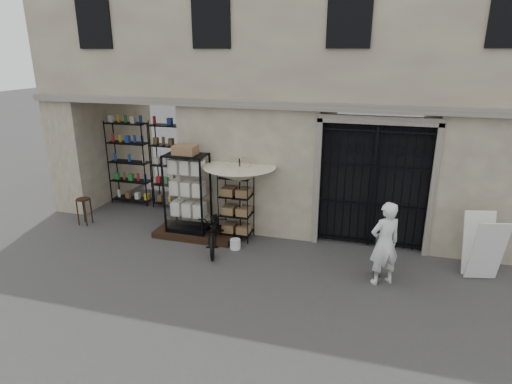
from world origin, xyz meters
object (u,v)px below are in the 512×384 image
(display_cabinet, at_px, (188,197))
(bicycle, at_px, (215,248))
(steel_bollard, at_px, (378,256))
(white_bucket, at_px, (235,244))
(easel_sign, at_px, (483,247))
(wire_rack, at_px, (236,207))
(wooden_stool, at_px, (84,211))
(shopkeeper, at_px, (381,283))
(market_umbrella, at_px, (240,170))

(display_cabinet, height_order, bicycle, display_cabinet)
(display_cabinet, relative_size, steel_bollard, 2.34)
(white_bucket, relative_size, easel_sign, 0.19)
(wire_rack, distance_m, easel_sign, 5.38)
(display_cabinet, bearing_deg, wooden_stool, 167.13)
(display_cabinet, bearing_deg, steel_bollard, -24.54)
(wire_rack, distance_m, shopkeeper, 3.76)
(white_bucket, xyz_separation_m, bicycle, (-0.47, -0.09, -0.12))
(display_cabinet, bearing_deg, white_bucket, -31.12)
(steel_bollard, bearing_deg, wire_rack, 163.59)
(wooden_stool, distance_m, shopkeeper, 7.69)
(wooden_stool, distance_m, easel_sign, 9.53)
(white_bucket, distance_m, easel_sign, 5.23)
(market_umbrella, distance_m, wooden_stool, 4.49)
(display_cabinet, height_order, steel_bollard, display_cabinet)
(wire_rack, height_order, shopkeeper, wire_rack)
(wooden_stool, bearing_deg, wire_rack, 3.74)
(shopkeeper, height_order, easel_sign, easel_sign)
(market_umbrella, xyz_separation_m, steel_bollard, (3.26, -0.96, -1.31))
(market_umbrella, distance_m, white_bucket, 1.73)
(wire_rack, height_order, steel_bollard, wire_rack)
(white_bucket, xyz_separation_m, wooden_stool, (-4.32, 0.32, 0.26))
(display_cabinet, distance_m, steel_bollard, 4.66)
(bicycle, relative_size, wooden_stool, 2.49)
(display_cabinet, xyz_separation_m, wire_rack, (1.18, 0.19, -0.20))
(white_bucket, height_order, steel_bollard, steel_bollard)
(steel_bollard, xyz_separation_m, easel_sign, (1.99, 0.54, 0.23))
(market_umbrella, height_order, white_bucket, market_umbrella)
(shopkeeper, bearing_deg, bicycle, -40.23)
(white_bucket, distance_m, wooden_stool, 4.34)
(market_umbrella, bearing_deg, wire_rack, 163.70)
(display_cabinet, bearing_deg, wire_rack, -5.54)
(display_cabinet, xyz_separation_m, wooden_stool, (-2.98, -0.09, -0.64))
(wire_rack, bearing_deg, bicycle, -96.88)
(bicycle, relative_size, steel_bollard, 2.01)
(display_cabinet, relative_size, white_bucket, 8.61)
(market_umbrella, bearing_deg, shopkeeper, -19.83)
(bicycle, bearing_deg, wire_rack, 48.33)
(bicycle, height_order, wooden_stool, bicycle)
(bicycle, bearing_deg, steel_bollard, -22.44)
(easel_sign, bearing_deg, steel_bollard, -178.00)
(white_bucket, distance_m, bicycle, 0.49)
(shopkeeper, bearing_deg, wire_rack, -51.52)
(market_umbrella, xyz_separation_m, bicycle, (-0.41, -0.65, -1.76))
(display_cabinet, height_order, shopkeeper, display_cabinet)
(display_cabinet, distance_m, wooden_stool, 3.05)
(steel_bollard, bearing_deg, easel_sign, 15.09)
(wooden_stool, bearing_deg, shopkeeper, -7.23)
(steel_bollard, bearing_deg, bicycle, 175.16)
(white_bucket, height_order, easel_sign, easel_sign)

